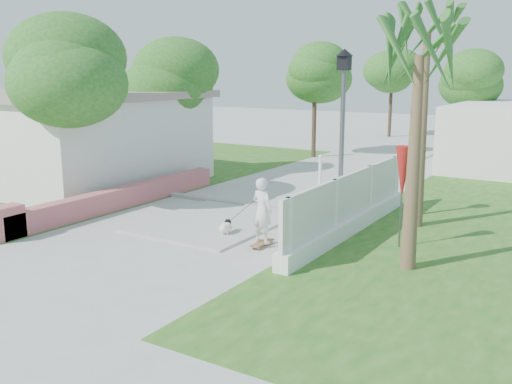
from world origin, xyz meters
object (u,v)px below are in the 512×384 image
Objects in this scene: bollard at (320,169)px; parked_car at (474,120)px; patio_umbrella at (403,174)px; dog at (226,227)px; skateboarder at (252,211)px; street_lamp at (342,132)px.

parked_car is at bearing 88.39° from bollard.
patio_umbrella reaches higher than dog.
patio_umbrella is 1.45× the size of skateboarder.
parked_car is at bearing 94.43° from street_lamp.
dog is (0.74, -6.80, -0.37)m from bollard.
skateboarder is at bearing -31.50° from dog.
street_lamp is at bearing -103.19° from skateboarder.
bollard reaches higher than dog.
street_lamp is 3.74m from dog.
dog is at bearing 0.21° from skateboarder.
dog is (-0.84, 0.16, -0.54)m from skateboarder.
skateboarder is at bearing 159.01° from parked_car.
patio_umbrella reaches higher than skateboarder.
bollard is at bearing 129.91° from patio_umbrella.
patio_umbrella is (1.90, -1.00, -0.74)m from street_lamp.
bollard is at bearing 75.72° from dog.
street_lamp is at bearing -59.04° from bollard.
bollard is 22.29m from parked_car.
patio_umbrella is at bearing -1.90° from dog.
parked_car is (-0.96, 29.24, -0.05)m from skateboarder.
patio_umbrella is 0.56× the size of parked_car.
street_lamp is 1.93× the size of patio_umbrella.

